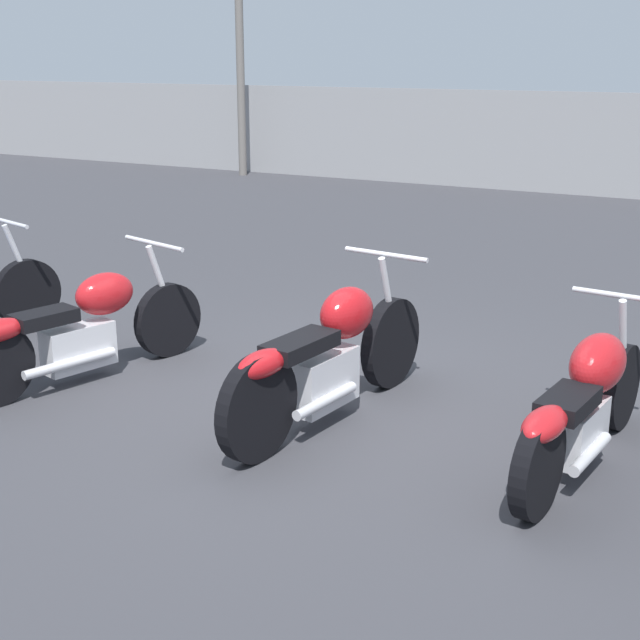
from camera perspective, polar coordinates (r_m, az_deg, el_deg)
name	(u,v)px	position (r m, az deg, el deg)	size (l,w,h in m)	color
ground_plane	(322,407)	(6.31, 0.12, -5.60)	(60.00, 60.00, 0.00)	#38383D
fence_back	(619,146)	(16.19, 18.59, 10.51)	(40.00, 0.04, 1.76)	gray
motorcycle_slot_1	(81,328)	(6.92, -15.03, -0.52)	(0.87, 2.08, 0.97)	black
motorcycle_slot_2	(328,357)	(5.93, 0.52, -2.37)	(0.67, 2.23, 1.04)	black
motorcycle_slot_3	(584,403)	(5.49, 16.57, -5.13)	(0.67, 2.02, 0.94)	black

